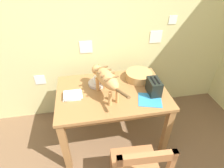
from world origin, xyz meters
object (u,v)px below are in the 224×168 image
book_stack (73,95)px  toaster (154,87)px  cat (106,78)px  wicker_basket (139,76)px  magazine (150,100)px  dining_table (112,98)px  coffee_mug (97,79)px  saucer_bowl (97,83)px

book_stack → toaster: size_ratio=1.06×
cat → book_stack: cat is taller
wicker_basket → magazine: bearing=-89.8°
wicker_basket → toaster: toaster is taller
cat → wicker_basket: (0.44, 0.23, -0.17)m
dining_table → wicker_basket: bearing=26.7°
dining_table → cat: size_ratio=1.82×
toaster → book_stack: bearing=174.2°
book_stack → coffee_mug: bearing=32.9°
magazine → toaster: (0.08, 0.11, 0.08)m
saucer_bowl → book_stack: 0.34m
dining_table → book_stack: size_ratio=5.84×
cat → magazine: cat is taller
saucer_bowl → book_stack: bearing=-146.8°
wicker_basket → saucer_bowl: bearing=-177.6°
coffee_mug → magazine: (0.51, -0.39, -0.07)m
dining_table → book_stack: book_stack is taller
dining_table → toaster: (0.44, -0.11, 0.18)m
book_stack → wicker_basket: (0.80, 0.21, 0.03)m
saucer_bowl → toaster: bearing=-25.0°
cat → wicker_basket: size_ratio=2.15×
saucer_bowl → toaster: 0.66m
wicker_basket → toaster: bearing=-75.5°
coffee_mug → wicker_basket: (0.51, 0.02, -0.02)m
magazine → book_stack: book_stack is taller
dining_table → toaster: 0.49m
coffee_mug → toaster: toaster is taller
book_stack → magazine: bearing=-14.0°
magazine → book_stack: size_ratio=1.15×
cat → magazine: 0.52m
saucer_bowl → wicker_basket: wicker_basket is taller
cat → coffee_mug: size_ratio=5.37×
dining_table → wicker_basket: (0.37, 0.18, 0.14)m
saucer_bowl → wicker_basket: bearing=2.4°
magazine → toaster: toaster is taller
book_stack → toaster: toaster is taller
dining_table → coffee_mug: (-0.15, 0.16, 0.16)m
magazine → book_stack: bearing=-177.4°
coffee_mug → book_stack: coffee_mug is taller
coffee_mug → cat: bearing=-71.4°
saucer_bowl → wicker_basket: (0.52, 0.02, 0.03)m
cat → toaster: bearing=-26.6°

